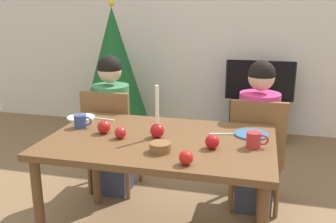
# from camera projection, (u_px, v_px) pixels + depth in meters

# --- Properties ---
(back_wall) EXTENTS (6.40, 0.10, 2.60)m
(back_wall) POSITION_uv_depth(u_px,v_px,m) (216.00, 27.00, 4.61)
(back_wall) COLOR silver
(back_wall) RESTS_ON ground
(dining_table) EXTENTS (1.40, 0.90, 0.75)m
(dining_table) POSITION_uv_depth(u_px,v_px,m) (160.00, 151.00, 2.35)
(dining_table) COLOR brown
(dining_table) RESTS_ON ground
(chair_left) EXTENTS (0.40, 0.40, 0.90)m
(chair_left) POSITION_uv_depth(u_px,v_px,m) (111.00, 135.00, 3.10)
(chair_left) COLOR brown
(chair_left) RESTS_ON ground
(chair_right) EXTENTS (0.40, 0.40, 0.90)m
(chair_right) POSITION_uv_depth(u_px,v_px,m) (257.00, 148.00, 2.82)
(chair_right) COLOR brown
(chair_right) RESTS_ON ground
(person_left_child) EXTENTS (0.30, 0.30, 1.17)m
(person_left_child) POSITION_uv_depth(u_px,v_px,m) (112.00, 128.00, 3.11)
(person_left_child) COLOR #33384C
(person_left_child) RESTS_ON ground
(person_right_child) EXTENTS (0.30, 0.30, 1.17)m
(person_right_child) POSITION_uv_depth(u_px,v_px,m) (257.00, 139.00, 2.84)
(person_right_child) COLOR #33384C
(person_right_child) RESTS_ON ground
(tv_stand) EXTENTS (0.64, 0.40, 0.48)m
(tv_stand) POSITION_uv_depth(u_px,v_px,m) (257.00, 119.00, 4.48)
(tv_stand) COLOR black
(tv_stand) RESTS_ON ground
(tv) EXTENTS (0.79, 0.05, 0.46)m
(tv) POSITION_uv_depth(u_px,v_px,m) (260.00, 81.00, 4.35)
(tv) COLOR black
(tv) RESTS_ON tv_stand
(christmas_tree) EXTENTS (0.83, 0.83, 1.62)m
(christmas_tree) POSITION_uv_depth(u_px,v_px,m) (114.00, 67.00, 4.46)
(christmas_tree) COLOR brown
(christmas_tree) RESTS_ON ground
(candle_centerpiece) EXTENTS (0.09, 0.09, 0.33)m
(candle_centerpiece) POSITION_uv_depth(u_px,v_px,m) (157.00, 127.00, 2.33)
(candle_centerpiece) COLOR red
(candle_centerpiece) RESTS_ON dining_table
(plate_left) EXTENTS (0.20, 0.20, 0.01)m
(plate_left) POSITION_uv_depth(u_px,v_px,m) (81.00, 117.00, 2.75)
(plate_left) COLOR silver
(plate_left) RESTS_ON dining_table
(plate_right) EXTENTS (0.22, 0.22, 0.01)m
(plate_right) POSITION_uv_depth(u_px,v_px,m) (251.00, 134.00, 2.39)
(plate_right) COLOR teal
(plate_right) RESTS_ON dining_table
(mug_left) EXTENTS (0.13, 0.08, 0.09)m
(mug_left) POSITION_uv_depth(u_px,v_px,m) (81.00, 121.00, 2.53)
(mug_left) COLOR #33477F
(mug_left) RESTS_ON dining_table
(mug_right) EXTENTS (0.13, 0.09, 0.09)m
(mug_right) POSITION_uv_depth(u_px,v_px,m) (254.00, 140.00, 2.17)
(mug_right) COLOR #B72D2D
(mug_right) RESTS_ON dining_table
(fork_left) EXTENTS (0.18, 0.04, 0.01)m
(fork_left) POSITION_uv_depth(u_px,v_px,m) (103.00, 119.00, 2.72)
(fork_left) COLOR silver
(fork_left) RESTS_ON dining_table
(fork_right) EXTENTS (0.18, 0.06, 0.01)m
(fork_right) POSITION_uv_depth(u_px,v_px,m) (223.00, 134.00, 2.40)
(fork_right) COLOR silver
(fork_right) RESTS_ON dining_table
(bowl_walnuts) EXTENTS (0.12, 0.12, 0.05)m
(bowl_walnuts) POSITION_uv_depth(u_px,v_px,m) (160.00, 147.00, 2.11)
(bowl_walnuts) COLOR brown
(bowl_walnuts) RESTS_ON dining_table
(apple_near_candle) EXTENTS (0.08, 0.08, 0.08)m
(apple_near_candle) POSITION_uv_depth(u_px,v_px,m) (186.00, 158.00, 1.94)
(apple_near_candle) COLOR red
(apple_near_candle) RESTS_ON dining_table
(apple_by_left_plate) EXTENTS (0.07, 0.07, 0.07)m
(apple_by_left_plate) POSITION_uv_depth(u_px,v_px,m) (120.00, 133.00, 2.32)
(apple_by_left_plate) COLOR red
(apple_by_left_plate) RESTS_ON dining_table
(apple_by_right_mug) EXTENTS (0.09, 0.09, 0.09)m
(apple_by_right_mug) POSITION_uv_depth(u_px,v_px,m) (104.00, 127.00, 2.41)
(apple_by_right_mug) COLOR #B21916
(apple_by_right_mug) RESTS_ON dining_table
(apple_far_edge) EXTENTS (0.08, 0.08, 0.08)m
(apple_far_edge) POSITION_uv_depth(u_px,v_px,m) (212.00, 142.00, 2.15)
(apple_far_edge) COLOR red
(apple_far_edge) RESTS_ON dining_table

